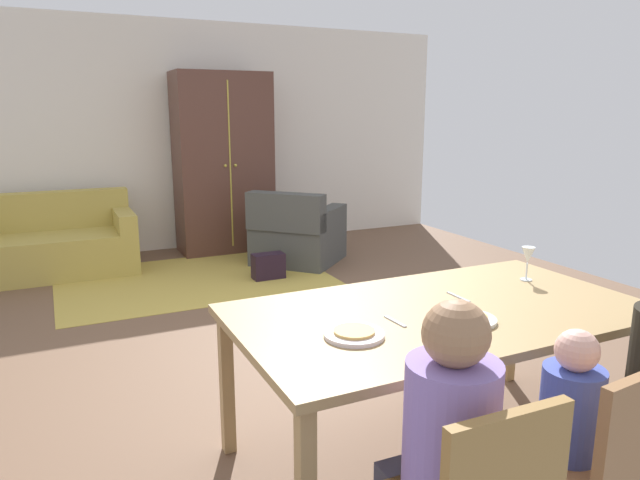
{
  "coord_description": "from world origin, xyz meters",
  "views": [
    {
      "loc": [
        -1.5,
        -3.49,
        1.66
      ],
      "look_at": [
        0.04,
        -0.25,
        0.85
      ],
      "focal_mm": 32.19,
      "sensor_mm": 36.0,
      "label": 1
    }
  ],
  "objects_px": {
    "person_man": "(441,471)",
    "dining_chair_child": "(602,463)",
    "dining_table": "(441,321)",
    "handbag": "(268,266)",
    "wine_glass": "(528,257)",
    "plate_near_child": "(468,319)",
    "armchair": "(297,235)",
    "person_child": "(559,453)",
    "couch": "(49,245)",
    "plate_near_man": "(354,335)",
    "armoire": "(223,163)"
  },
  "relations": [
    {
      "from": "dining_table",
      "to": "plate_near_man",
      "type": "bearing_deg",
      "value": -167.32
    },
    {
      "from": "person_man",
      "to": "person_child",
      "type": "bearing_deg",
      "value": -0.57
    },
    {
      "from": "dining_table",
      "to": "armchair",
      "type": "distance_m",
      "value": 3.79
    },
    {
      "from": "dining_chair_child",
      "to": "couch",
      "type": "relative_size",
      "value": 0.52
    },
    {
      "from": "couch",
      "to": "handbag",
      "type": "bearing_deg",
      "value": -30.25
    },
    {
      "from": "plate_near_child",
      "to": "armchair",
      "type": "xyz_separation_m",
      "value": [
        0.83,
        3.86,
        -0.45
      ]
    },
    {
      "from": "handbag",
      "to": "plate_near_child",
      "type": "bearing_deg",
      "value": -95.42
    },
    {
      "from": "person_child",
      "to": "couch",
      "type": "bearing_deg",
      "value": 108.03
    },
    {
      "from": "plate_near_man",
      "to": "wine_glass",
      "type": "height_order",
      "value": "wine_glass"
    },
    {
      "from": "dining_table",
      "to": "couch",
      "type": "bearing_deg",
      "value": 110.81
    },
    {
      "from": "dining_chair_child",
      "to": "couch",
      "type": "bearing_deg",
      "value": 107.59
    },
    {
      "from": "armchair",
      "to": "handbag",
      "type": "distance_m",
      "value": 0.71
    },
    {
      "from": "armoire",
      "to": "handbag",
      "type": "relative_size",
      "value": 6.56
    },
    {
      "from": "person_man",
      "to": "armchair",
      "type": "distance_m",
      "value": 4.61
    },
    {
      "from": "plate_near_child",
      "to": "couch",
      "type": "distance_m",
      "value": 4.87
    },
    {
      "from": "wine_glass",
      "to": "couch",
      "type": "bearing_deg",
      "value": 119.36
    },
    {
      "from": "dining_table",
      "to": "dining_chair_child",
      "type": "distance_m",
      "value": 0.92
    },
    {
      "from": "dining_table",
      "to": "plate_near_man",
      "type": "height_order",
      "value": "plate_near_man"
    },
    {
      "from": "couch",
      "to": "armoire",
      "type": "relative_size",
      "value": 0.8
    },
    {
      "from": "person_child",
      "to": "handbag",
      "type": "relative_size",
      "value": 2.89
    },
    {
      "from": "person_man",
      "to": "person_child",
      "type": "relative_size",
      "value": 1.2
    },
    {
      "from": "dining_table",
      "to": "wine_glass",
      "type": "relative_size",
      "value": 10.43
    },
    {
      "from": "couch",
      "to": "handbag",
      "type": "relative_size",
      "value": 5.26
    },
    {
      "from": "person_child",
      "to": "armchair",
      "type": "height_order",
      "value": "person_child"
    },
    {
      "from": "dining_table",
      "to": "couch",
      "type": "relative_size",
      "value": 1.15
    },
    {
      "from": "plate_near_man",
      "to": "wine_glass",
      "type": "distance_m",
      "value": 1.27
    },
    {
      "from": "wine_glass",
      "to": "handbag",
      "type": "height_order",
      "value": "wine_glass"
    },
    {
      "from": "plate_near_man",
      "to": "couch",
      "type": "bearing_deg",
      "value": 104.1
    },
    {
      "from": "armchair",
      "to": "plate_near_child",
      "type": "bearing_deg",
      "value": -102.17
    },
    {
      "from": "dining_table",
      "to": "handbag",
      "type": "height_order",
      "value": "dining_table"
    },
    {
      "from": "person_child",
      "to": "couch",
      "type": "relative_size",
      "value": 0.55
    },
    {
      "from": "dining_table",
      "to": "person_child",
      "type": "bearing_deg",
      "value": -90.23
    },
    {
      "from": "person_child",
      "to": "plate_near_man",
      "type": "bearing_deg",
      "value": 131.35
    },
    {
      "from": "plate_near_child",
      "to": "wine_glass",
      "type": "distance_m",
      "value": 0.8
    },
    {
      "from": "dining_chair_child",
      "to": "couch",
      "type": "xyz_separation_m",
      "value": [
        -1.67,
        5.27,
        -0.19
      ]
    },
    {
      "from": "plate_near_child",
      "to": "wine_glass",
      "type": "bearing_deg",
      "value": 27.28
    },
    {
      "from": "person_man",
      "to": "armoire",
      "type": "bearing_deg",
      "value": 81.19
    },
    {
      "from": "plate_near_child",
      "to": "dining_chair_child",
      "type": "bearing_deg",
      "value": -89.38
    },
    {
      "from": "plate_near_man",
      "to": "dining_chair_child",
      "type": "xyz_separation_m",
      "value": [
        0.54,
        -0.77,
        -0.28
      ]
    },
    {
      "from": "plate_near_child",
      "to": "armchair",
      "type": "relative_size",
      "value": 0.21
    },
    {
      "from": "dining_table",
      "to": "handbag",
      "type": "xyz_separation_m",
      "value": [
        0.32,
        3.22,
        -0.57
      ]
    },
    {
      "from": "plate_near_man",
      "to": "dining_chair_child",
      "type": "relative_size",
      "value": 0.29
    },
    {
      "from": "person_child",
      "to": "armoire",
      "type": "distance_m",
      "value": 5.39
    },
    {
      "from": "plate_near_man",
      "to": "wine_glass",
      "type": "bearing_deg",
      "value": 13.69
    },
    {
      "from": "person_man",
      "to": "dining_chair_child",
      "type": "distance_m",
      "value": 0.57
    },
    {
      "from": "wine_glass",
      "to": "couch",
      "type": "distance_m",
      "value": 4.85
    },
    {
      "from": "dining_chair_child",
      "to": "dining_table",
      "type": "bearing_deg",
      "value": 90.49
    },
    {
      "from": "plate_near_man",
      "to": "person_child",
      "type": "bearing_deg",
      "value": -48.65
    },
    {
      "from": "wine_glass",
      "to": "dining_chair_child",
      "type": "xyz_separation_m",
      "value": [
        -0.69,
        -1.07,
        -0.4
      ]
    },
    {
      "from": "couch",
      "to": "dining_table",
      "type": "bearing_deg",
      "value": -69.19
    }
  ]
}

